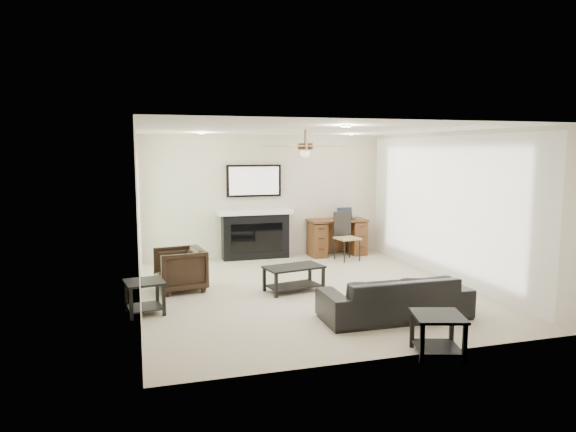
% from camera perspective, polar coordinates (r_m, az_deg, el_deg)
% --- Properties ---
extents(room_shell, '(5.50, 5.54, 2.52)m').
position_cam_1_polar(room_shell, '(8.00, 3.24, 3.67)').
color(room_shell, '#C2B79C').
rests_on(room_shell, ground).
extents(sofa, '(1.95, 0.78, 0.57)m').
position_cam_1_polar(sofa, '(6.94, 11.77, -8.78)').
color(sofa, black).
rests_on(sofa, ground).
extents(armchair, '(0.83, 0.82, 0.67)m').
position_cam_1_polar(armchair, '(8.26, -11.91, -5.82)').
color(armchair, black).
rests_on(armchair, ground).
extents(coffee_table, '(0.98, 0.67, 0.40)m').
position_cam_1_polar(coffee_table, '(8.07, 0.64, -6.98)').
color(coffee_table, black).
rests_on(coffee_table, ground).
extents(end_table_near, '(0.65, 0.65, 0.45)m').
position_cam_1_polar(end_table_near, '(5.86, 16.27, -12.57)').
color(end_table_near, black).
rests_on(end_table_near, ground).
extents(end_table_left, '(0.58, 0.58, 0.45)m').
position_cam_1_polar(end_table_left, '(7.25, -15.63, -8.69)').
color(end_table_left, black).
rests_on(end_table_left, ground).
extents(fireplace_unit, '(1.52, 0.34, 1.91)m').
position_cam_1_polar(fireplace_unit, '(10.35, -3.64, 0.44)').
color(fireplace_unit, black).
rests_on(fireplace_unit, ground).
extents(desk, '(1.22, 0.56, 0.76)m').
position_cam_1_polar(desk, '(10.81, 5.47, -2.37)').
color(desk, '#412510').
rests_on(desk, ground).
extents(desk_chair, '(0.49, 0.51, 0.97)m').
position_cam_1_polar(desk_chair, '(10.29, 6.60, -2.28)').
color(desk_chair, black).
rests_on(desk_chair, ground).
extents(laptop, '(0.33, 0.24, 0.23)m').
position_cam_1_polar(laptop, '(10.79, 6.53, 0.26)').
color(laptop, black).
rests_on(laptop, desk).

